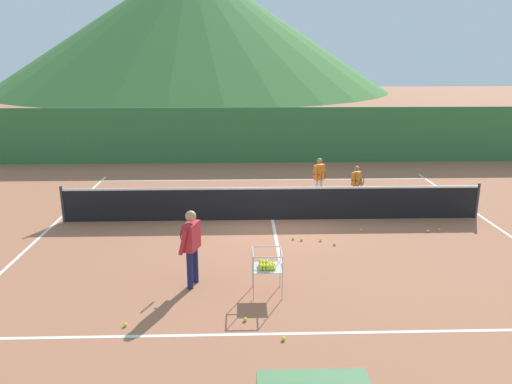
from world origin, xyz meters
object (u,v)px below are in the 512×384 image
at_px(tennis_ball_0, 321,240).
at_px(tennis_ball_9, 361,230).
at_px(instructor, 191,241).
at_px(tennis_ball_10, 335,244).
at_px(student_1, 357,181).
at_px(tennis_ball_2, 125,325).
at_px(tennis_ball_1, 302,240).
at_px(tennis_ball_3, 293,238).
at_px(ball_cart, 266,266).
at_px(tennis_ball_8, 439,230).
at_px(tennis_ball_7, 284,339).
at_px(tennis_ball_4, 428,231).
at_px(student_0, 319,175).
at_px(tennis_net, 272,203).
at_px(tennis_ball_6, 245,319).

bearing_deg(tennis_ball_0, tennis_ball_9, 30.57).
height_order(instructor, tennis_ball_10, instructor).
relative_size(student_1, tennis_ball_2, 18.05).
xyz_separation_m(tennis_ball_1, tennis_ball_3, (-0.21, 0.09, 0.00)).
bearing_deg(tennis_ball_9, ball_cart, -127.84).
distance_m(tennis_ball_2, tennis_ball_8, 8.78).
relative_size(tennis_ball_3, tennis_ball_10, 1.00).
xyz_separation_m(student_1, tennis_ball_2, (-5.72, -7.30, -0.71)).
xyz_separation_m(tennis_ball_2, tennis_ball_7, (2.75, -0.53, 0.00)).
bearing_deg(tennis_ball_2, tennis_ball_0, 44.55).
xyz_separation_m(tennis_ball_3, tennis_ball_8, (4.03, 0.54, 0.00)).
distance_m(tennis_ball_0, tennis_ball_4, 3.04).
bearing_deg(student_0, tennis_ball_4, -53.07).
bearing_deg(student_1, tennis_net, -150.88).
bearing_deg(instructor, tennis_ball_0, 38.45).
height_order(student_0, tennis_ball_8, student_0).
bearing_deg(tennis_ball_0, tennis_ball_1, 175.18).
height_order(instructor, ball_cart, instructor).
height_order(ball_cart, tennis_ball_0, ball_cart).
relative_size(instructor, tennis_ball_9, 23.84).
distance_m(student_1, tennis_ball_4, 3.12).
bearing_deg(instructor, student_1, 50.64).
bearing_deg(ball_cart, student_0, 72.74).
height_order(instructor, tennis_ball_3, instructor).
xyz_separation_m(tennis_ball_1, tennis_ball_10, (0.79, -0.34, 0.00)).
relative_size(tennis_ball_0, tennis_ball_7, 1.00).
bearing_deg(tennis_ball_3, tennis_ball_1, -23.38).
distance_m(student_0, tennis_ball_6, 8.17).
bearing_deg(tennis_ball_10, tennis_ball_8, 17.70).
bearing_deg(ball_cart, tennis_ball_0, 61.44).
xyz_separation_m(tennis_net, tennis_ball_8, (4.47, -1.07, -0.47)).
relative_size(tennis_net, student_1, 9.77).
xyz_separation_m(student_0, tennis_ball_8, (2.80, -3.17, -0.79)).
distance_m(tennis_net, tennis_ball_7, 6.32).
relative_size(ball_cart, tennis_ball_2, 13.22).
distance_m(student_1, tennis_ball_1, 3.94).
height_order(tennis_net, ball_cart, tennis_net).
distance_m(tennis_ball_3, tennis_ball_7, 4.73).
relative_size(tennis_ball_0, tennis_ball_8, 1.00).
xyz_separation_m(tennis_net, tennis_ball_10, (1.44, -2.04, -0.47)).
relative_size(tennis_ball_1, tennis_ball_3, 1.00).
xyz_separation_m(tennis_ball_4, tennis_ball_6, (-4.96, -4.47, 0.00)).
height_order(tennis_ball_3, tennis_ball_8, same).
distance_m(tennis_ball_8, tennis_ball_9, 2.12).
relative_size(student_1, tennis_ball_4, 18.05).
height_order(tennis_ball_7, tennis_ball_9, same).
distance_m(student_0, tennis_ball_1, 4.01).
bearing_deg(tennis_ball_0, tennis_ball_2, -135.45).
height_order(student_0, ball_cart, student_0).
bearing_deg(tennis_ball_2, instructor, 57.04).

